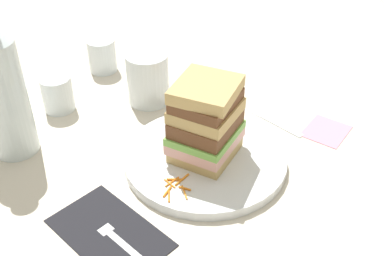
% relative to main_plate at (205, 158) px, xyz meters
% --- Properties ---
extents(ground_plane, '(3.00, 3.00, 0.00)m').
position_rel_main_plate_xyz_m(ground_plane, '(0.01, -0.01, -0.01)').
color(ground_plane, beige).
extents(main_plate, '(0.28, 0.28, 0.02)m').
position_rel_main_plate_xyz_m(main_plate, '(0.00, 0.00, 0.00)').
color(main_plate, white).
rests_on(main_plate, ground_plane).
extents(sandwich, '(0.13, 0.12, 0.14)m').
position_rel_main_plate_xyz_m(sandwich, '(0.00, 0.00, 0.08)').
color(sandwich, tan).
rests_on(sandwich, main_plate).
extents(carrot_shred_0, '(0.02, 0.02, 0.00)m').
position_rel_main_plate_xyz_m(carrot_shred_0, '(-0.08, -0.00, 0.01)').
color(carrot_shred_0, orange).
rests_on(carrot_shred_0, main_plate).
extents(carrot_shred_1, '(0.03, 0.00, 0.00)m').
position_rel_main_plate_xyz_m(carrot_shred_1, '(-0.09, -0.00, 0.01)').
color(carrot_shred_1, orange).
rests_on(carrot_shred_1, main_plate).
extents(carrot_shred_2, '(0.01, 0.02, 0.00)m').
position_rel_main_plate_xyz_m(carrot_shred_2, '(-0.09, -0.03, 0.01)').
color(carrot_shred_2, orange).
rests_on(carrot_shred_2, main_plate).
extents(carrot_shred_3, '(0.02, 0.03, 0.00)m').
position_rel_main_plate_xyz_m(carrot_shred_3, '(-0.09, -0.04, 0.01)').
color(carrot_shred_3, orange).
rests_on(carrot_shred_3, main_plate).
extents(carrot_shred_4, '(0.02, 0.02, 0.00)m').
position_rel_main_plate_xyz_m(carrot_shred_4, '(-0.12, -0.03, 0.01)').
color(carrot_shred_4, orange).
rests_on(carrot_shred_4, main_plate).
extents(carrot_shred_5, '(0.01, 0.03, 0.00)m').
position_rel_main_plate_xyz_m(carrot_shred_5, '(-0.09, -0.01, 0.01)').
color(carrot_shred_5, orange).
rests_on(carrot_shred_5, main_plate).
extents(carrot_shred_6, '(0.02, 0.01, 0.00)m').
position_rel_main_plate_xyz_m(carrot_shred_6, '(-0.11, -0.02, 0.01)').
color(carrot_shred_6, orange).
rests_on(carrot_shred_6, main_plate).
extents(carrot_shred_7, '(0.03, 0.00, 0.00)m').
position_rel_main_plate_xyz_m(carrot_shred_7, '(-0.08, -0.02, 0.01)').
color(carrot_shred_7, orange).
rests_on(carrot_shred_7, main_plate).
extents(carrot_shred_8, '(0.03, 0.00, 0.00)m').
position_rel_main_plate_xyz_m(carrot_shred_8, '(0.09, 0.00, 0.01)').
color(carrot_shred_8, orange).
rests_on(carrot_shred_8, main_plate).
extents(carrot_shred_9, '(0.01, 0.03, 0.00)m').
position_rel_main_plate_xyz_m(carrot_shred_9, '(0.10, 0.01, 0.01)').
color(carrot_shred_9, orange).
rests_on(carrot_shred_9, main_plate).
extents(carrot_shred_10, '(0.00, 0.03, 0.00)m').
position_rel_main_plate_xyz_m(carrot_shred_10, '(0.10, 0.02, 0.01)').
color(carrot_shred_10, orange).
rests_on(carrot_shred_10, main_plate).
extents(carrot_shred_11, '(0.01, 0.02, 0.00)m').
position_rel_main_plate_xyz_m(carrot_shred_11, '(0.09, 0.00, 0.01)').
color(carrot_shred_11, orange).
rests_on(carrot_shred_11, main_plate).
extents(carrot_shred_12, '(0.01, 0.02, 0.00)m').
position_rel_main_plate_xyz_m(carrot_shred_12, '(0.08, 0.03, 0.01)').
color(carrot_shred_12, orange).
rests_on(carrot_shred_12, main_plate).
extents(carrot_shred_13, '(0.02, 0.03, 0.00)m').
position_rel_main_plate_xyz_m(carrot_shred_13, '(0.09, 0.03, 0.01)').
color(carrot_shred_13, orange).
rests_on(carrot_shred_13, main_plate).
extents(carrot_shred_14, '(0.02, 0.02, 0.00)m').
position_rel_main_plate_xyz_m(carrot_shred_14, '(0.10, 0.01, 0.01)').
color(carrot_shred_14, orange).
rests_on(carrot_shred_14, main_plate).
extents(carrot_shred_15, '(0.02, 0.01, 0.00)m').
position_rel_main_plate_xyz_m(carrot_shred_15, '(0.11, 0.01, 0.01)').
color(carrot_shred_15, orange).
rests_on(carrot_shred_15, main_plate).
extents(carrot_shred_16, '(0.02, 0.02, 0.00)m').
position_rel_main_plate_xyz_m(carrot_shred_16, '(0.09, 0.02, 0.01)').
color(carrot_shred_16, orange).
rests_on(carrot_shred_16, main_plate).
extents(carrot_shred_17, '(0.01, 0.02, 0.00)m').
position_rel_main_plate_xyz_m(carrot_shred_17, '(0.09, 0.02, 0.01)').
color(carrot_shred_17, orange).
rests_on(carrot_shred_17, main_plate).
extents(napkin_dark, '(0.11, 0.18, 0.00)m').
position_rel_main_plate_xyz_m(napkin_dark, '(-0.21, 0.00, -0.01)').
color(napkin_dark, black).
rests_on(napkin_dark, ground_plane).
extents(fork, '(0.02, 0.17, 0.00)m').
position_rel_main_plate_xyz_m(fork, '(-0.21, -0.02, -0.00)').
color(fork, silver).
rests_on(fork, napkin_dark).
extents(knife, '(0.03, 0.20, 0.00)m').
position_rel_main_plate_xyz_m(knife, '(0.18, 0.01, -0.01)').
color(knife, silver).
rests_on(knife, ground_plane).
extents(juice_glass, '(0.08, 0.08, 0.10)m').
position_rel_main_plate_xyz_m(juice_glass, '(0.07, 0.21, 0.04)').
color(juice_glass, white).
rests_on(juice_glass, ground_plane).
extents(water_bottle, '(0.08, 0.08, 0.27)m').
position_rel_main_plate_xyz_m(water_bottle, '(-0.19, 0.27, 0.11)').
color(water_bottle, silver).
rests_on(water_bottle, ground_plane).
extents(empty_tumbler_0, '(0.06, 0.06, 0.07)m').
position_rel_main_plate_xyz_m(empty_tumbler_0, '(-0.07, 0.33, 0.03)').
color(empty_tumbler_0, silver).
rests_on(empty_tumbler_0, ground_plane).
extents(empty_tumbler_1, '(0.06, 0.06, 0.07)m').
position_rel_main_plate_xyz_m(empty_tumbler_1, '(0.10, 0.39, 0.03)').
color(empty_tumbler_1, silver).
rests_on(empty_tumbler_1, ground_plane).
extents(napkin_pink, '(0.09, 0.08, 0.00)m').
position_rel_main_plate_xyz_m(napkin_pink, '(0.22, -0.11, -0.01)').
color(napkin_pink, pink).
rests_on(napkin_pink, ground_plane).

